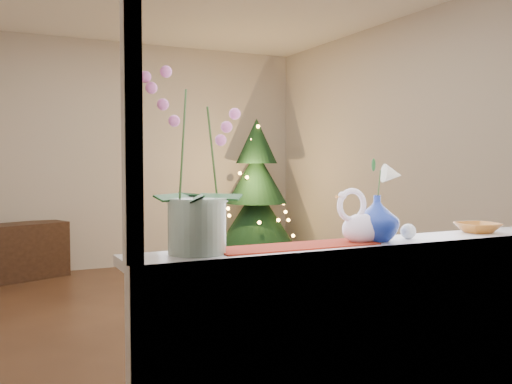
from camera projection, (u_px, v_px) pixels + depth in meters
ground at (192, 317)px, 4.67m from camera, size 5.00×5.00×0.00m
wall_back at (122, 155)px, 6.85m from camera, size 4.50×0.10×2.70m
wall_front at (393, 142)px, 2.36m from camera, size 4.50×0.10×2.70m
wall_right at (409, 154)px, 5.59m from camera, size 0.10×5.00×2.70m
window_apron at (384, 355)px, 2.44m from camera, size 2.20×0.08×0.88m
windowsill at (372, 246)px, 2.50m from camera, size 2.20×0.26×0.04m
window_frame at (389, 58)px, 2.37m from camera, size 2.22×0.06×1.60m
runner at (297, 246)px, 2.33m from camera, size 0.70×0.20×0.01m
orchid_pot at (197, 161)px, 2.14m from camera, size 0.28×0.28×0.70m
swan at (362, 217)px, 2.45m from camera, size 0.27×0.14×0.22m
blue_vase at (377, 215)px, 2.49m from camera, size 0.29×0.29×0.23m
lily at (377, 168)px, 2.48m from camera, size 0.13×0.07×0.17m
paperweight at (408, 231)px, 2.56m from camera, size 0.08×0.08×0.07m
amber_dish at (478, 228)px, 2.80m from camera, size 0.19×0.19×0.04m
xmas_tree at (257, 192)px, 7.05m from camera, size 1.31×1.31×1.80m
side_table at (27, 251)px, 6.20m from camera, size 0.90×0.68×0.61m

